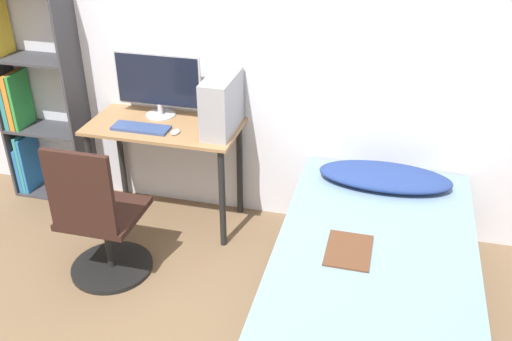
{
  "coord_description": "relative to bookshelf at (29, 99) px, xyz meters",
  "views": [
    {
      "loc": [
        1.03,
        -2.0,
        2.39
      ],
      "look_at": [
        0.3,
        0.83,
        0.75
      ],
      "focal_mm": 40.0,
      "sensor_mm": 36.0,
      "label": 1
    }
  ],
  "objects": [
    {
      "name": "bed",
      "position": [
        2.62,
        -0.78,
        -0.54
      ],
      "size": [
        1.11,
        1.83,
        0.51
      ],
      "color": "#4C3D2D",
      "rests_on": "ground_plane"
    },
    {
      "name": "keyboard",
      "position": [
        1.0,
        -0.23,
        -0.02
      ],
      "size": [
        0.39,
        0.14,
        0.02
      ],
      "color": "#33477A",
      "rests_on": "desk"
    },
    {
      "name": "pc_tower",
      "position": [
        1.53,
        -0.1,
        0.16
      ],
      "size": [
        0.18,
        0.44,
        0.38
      ],
      "color": "#99999E",
      "rests_on": "desk"
    },
    {
      "name": "bookshelf",
      "position": [
        0.0,
        0.0,
        0.0
      ],
      "size": [
        0.61,
        0.28,
        1.66
      ],
      "color": "#38383D",
      "rests_on": "ground_plane"
    },
    {
      "name": "monitor",
      "position": [
        1.04,
        0.02,
        0.21
      ],
      "size": [
        0.62,
        0.21,
        0.45
      ],
      "color": "#B7B7BC",
      "rests_on": "desk"
    },
    {
      "name": "pillow",
      "position": [
        2.62,
        -0.12,
        -0.22
      ],
      "size": [
        0.84,
        0.36,
        0.11
      ],
      "color": "navy",
      "rests_on": "bed"
    },
    {
      "name": "mouse",
      "position": [
        1.24,
        -0.23,
        -0.02
      ],
      "size": [
        0.06,
        0.09,
        0.02
      ],
      "color": "silver",
      "rests_on": "desk"
    },
    {
      "name": "desk",
      "position": [
        1.12,
        -0.12,
        -0.16
      ],
      "size": [
        1.04,
        0.52,
        0.76
      ],
      "color": "#997047",
      "rests_on": "ground_plane"
    },
    {
      "name": "office_chair",
      "position": [
        0.96,
        -0.84,
        -0.42
      ],
      "size": [
        0.52,
        0.52,
        0.96
      ],
      "color": "black",
      "rests_on": "ground_plane"
    },
    {
      "name": "wall_back",
      "position": [
        1.58,
        0.16,
        0.46
      ],
      "size": [
        8.0,
        0.05,
        2.5
      ],
      "color": "silver",
      "rests_on": "ground_plane"
    },
    {
      "name": "magazine",
      "position": [
        2.48,
        -0.89,
        -0.27
      ],
      "size": [
        0.24,
        0.32,
        0.01
      ],
      "color": "#56331E",
      "rests_on": "bed"
    }
  ]
}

